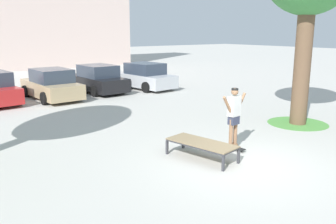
{
  "coord_description": "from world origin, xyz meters",
  "views": [
    {
      "loc": [
        -6.65,
        -5.81,
        3.34
      ],
      "look_at": [
        -0.55,
        2.46,
        1.0
      ],
      "focal_mm": 38.36,
      "sensor_mm": 36.0,
      "label": 1
    }
  ],
  "objects_px": {
    "car_black": "(97,80)",
    "car_silver": "(144,77)",
    "skateboard": "(233,147)",
    "skate_box": "(202,144)",
    "skater": "(234,113)",
    "car_tan": "(51,85)"
  },
  "relations": [
    {
      "from": "car_black",
      "to": "car_silver",
      "type": "relative_size",
      "value": 0.98
    },
    {
      "from": "car_silver",
      "to": "skateboard",
      "type": "bearing_deg",
      "value": -110.11
    },
    {
      "from": "car_black",
      "to": "car_silver",
      "type": "bearing_deg",
      "value": -10.2
    },
    {
      "from": "skate_box",
      "to": "car_silver",
      "type": "relative_size",
      "value": 0.46
    },
    {
      "from": "skate_box",
      "to": "skateboard",
      "type": "distance_m",
      "value": 1.25
    },
    {
      "from": "skateboard",
      "to": "skater",
      "type": "xyz_separation_m",
      "value": [
        -0.0,
        0.0,
        0.99
      ]
    },
    {
      "from": "skater",
      "to": "car_black",
      "type": "xyz_separation_m",
      "value": [
        1.25,
        11.38,
        -0.38
      ]
    },
    {
      "from": "skateboard",
      "to": "car_tan",
      "type": "relative_size",
      "value": 0.19
    },
    {
      "from": "skate_box",
      "to": "car_black",
      "type": "xyz_separation_m",
      "value": [
        2.46,
        11.4,
        0.28
      ]
    },
    {
      "from": "car_black",
      "to": "car_silver",
      "type": "distance_m",
      "value": 2.78
    },
    {
      "from": "skateboard",
      "to": "skater",
      "type": "relative_size",
      "value": 0.48
    },
    {
      "from": "skateboard",
      "to": "car_black",
      "type": "relative_size",
      "value": 0.19
    },
    {
      "from": "skate_box",
      "to": "skateboard",
      "type": "bearing_deg",
      "value": 0.9
    },
    {
      "from": "skater",
      "to": "car_silver",
      "type": "relative_size",
      "value": 0.39
    },
    {
      "from": "skate_box",
      "to": "skateboard",
      "type": "height_order",
      "value": "skate_box"
    },
    {
      "from": "skateboard",
      "to": "car_silver",
      "type": "bearing_deg",
      "value": 69.89
    },
    {
      "from": "skater",
      "to": "car_tan",
      "type": "relative_size",
      "value": 0.4
    },
    {
      "from": "car_black",
      "to": "skate_box",
      "type": "bearing_deg",
      "value": -102.16
    },
    {
      "from": "skater",
      "to": "skateboard",
      "type": "bearing_deg",
      "value": -83.95
    },
    {
      "from": "car_black",
      "to": "skateboard",
      "type": "bearing_deg",
      "value": -96.26
    },
    {
      "from": "skateboard",
      "to": "car_silver",
      "type": "distance_m",
      "value": 11.61
    },
    {
      "from": "car_black",
      "to": "car_tan",
      "type": "bearing_deg",
      "value": -169.09
    }
  ]
}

